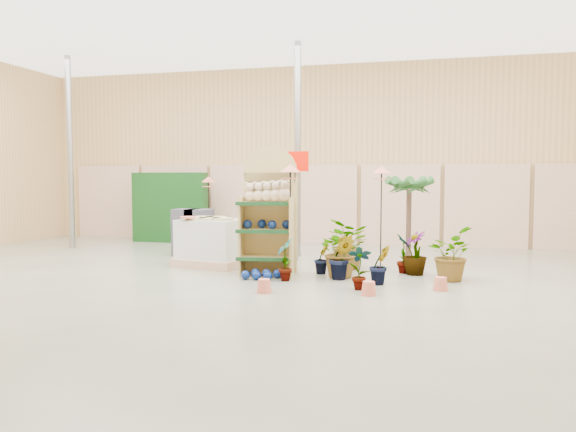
# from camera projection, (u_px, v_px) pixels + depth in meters

# --- Properties ---
(room) EXTENTS (15.20, 12.10, 4.70)m
(room) POSITION_uv_depth(u_px,v_px,m) (262.00, 145.00, 9.30)
(room) COLOR slate
(room) RESTS_ON ground
(display_shelf) EXTENTS (1.01, 0.73, 2.23)m
(display_shelf) POSITION_uv_depth(u_px,v_px,m) (269.00, 216.00, 9.74)
(display_shelf) COLOR tan
(display_shelf) RESTS_ON ground
(teddy_bears) EXTENTS (0.83, 0.23, 0.36)m
(teddy_bears) POSITION_uv_depth(u_px,v_px,m) (269.00, 193.00, 9.60)
(teddy_bears) COLOR #C7AD90
(teddy_bears) RESTS_ON display_shelf
(gazing_balls_shelf) EXTENTS (0.82, 0.28, 0.16)m
(gazing_balls_shelf) POSITION_uv_depth(u_px,v_px,m) (267.00, 224.00, 9.63)
(gazing_balls_shelf) COLOR navy
(gazing_balls_shelf) RESTS_ON display_shelf
(gazing_balls_floor) EXTENTS (0.63, 0.39, 0.15)m
(gazing_balls_floor) POSITION_uv_depth(u_px,v_px,m) (262.00, 274.00, 9.29)
(gazing_balls_floor) COLOR navy
(gazing_balls_floor) RESTS_ON ground
(pallet_stack) EXTENTS (1.42, 1.25, 0.93)m
(pallet_stack) POSITION_uv_depth(u_px,v_px,m) (213.00, 242.00, 10.65)
(pallet_stack) COLOR tan
(pallet_stack) RESTS_ON ground
(charcoal_planters) EXTENTS (0.80, 0.50, 1.00)m
(charcoal_planters) POSITION_uv_depth(u_px,v_px,m) (193.00, 232.00, 12.04)
(charcoal_planters) COLOR #2F2D35
(charcoal_planters) RESTS_ON ground
(trellis_stock) EXTENTS (2.00, 0.30, 1.80)m
(trellis_stock) POSITION_uv_depth(u_px,v_px,m) (170.00, 207.00, 14.48)
(trellis_stock) COLOR #0F3C11
(trellis_stock) RESTS_ON ground
(offer_sign) EXTENTS (0.50, 0.08, 2.20)m
(offer_sign) POSITION_uv_depth(u_px,v_px,m) (297.00, 183.00, 11.32)
(offer_sign) COLOR gray
(offer_sign) RESTS_ON ground
(bird_table_front) EXTENTS (0.34, 0.34, 1.91)m
(bird_table_front) POSITION_uv_depth(u_px,v_px,m) (290.00, 172.00, 9.23)
(bird_table_front) COLOR black
(bird_table_front) RESTS_ON ground
(bird_table_right) EXTENTS (0.34, 0.34, 1.89)m
(bird_table_right) POSITION_uv_depth(u_px,v_px,m) (381.00, 173.00, 10.21)
(bird_table_right) COLOR black
(bird_table_right) RESTS_ON ground
(bird_table_back) EXTENTS (0.34, 0.34, 1.70)m
(bird_table_back) POSITION_uv_depth(u_px,v_px,m) (208.00, 182.00, 13.38)
(bird_table_back) COLOR black
(bird_table_back) RESTS_ON ground
(palm) EXTENTS (0.70, 0.70, 1.80)m
(palm) POSITION_uv_depth(u_px,v_px,m) (409.00, 185.00, 10.75)
(palm) COLOR #4C3628
(palm) RESTS_ON ground
(potted_plant_0) EXTENTS (0.36, 0.43, 0.71)m
(potted_plant_0) POSITION_uv_depth(u_px,v_px,m) (285.00, 259.00, 9.10)
(potted_plant_0) COLOR #1E4E1E
(potted_plant_0) RESTS_ON ground
(potted_plant_1) EXTENTS (0.46, 0.39, 0.75)m
(potted_plant_1) POSITION_uv_depth(u_px,v_px,m) (341.00, 257.00, 9.21)
(potted_plant_1) COLOR #1E4E1E
(potted_plant_1) RESTS_ON ground
(potted_plant_2) EXTENTS (1.06, 1.02, 0.90)m
(potted_plant_2) POSITION_uv_depth(u_px,v_px,m) (342.00, 251.00, 9.43)
(potted_plant_2) COLOR #1E4E1E
(potted_plant_2) RESTS_ON ground
(potted_plant_3) EXTENTS (0.57, 0.57, 0.76)m
(potted_plant_3) POSITION_uv_depth(u_px,v_px,m) (415.00, 253.00, 9.68)
(potted_plant_3) COLOR #1E4E1E
(potted_plant_3) RESTS_ON ground
(potted_plant_4) EXTENTS (0.35, 0.43, 0.70)m
(potted_plant_4) POSITION_uv_depth(u_px,v_px,m) (404.00, 253.00, 9.81)
(potted_plant_4) COLOR #1E4E1E
(potted_plant_4) RESTS_ON ground
(potted_plant_5) EXTENTS (0.29, 0.34, 0.55)m
(potted_plant_5) POSITION_uv_depth(u_px,v_px,m) (322.00, 258.00, 9.80)
(potted_plant_5) COLOR #1E4E1E
(potted_plant_5) RESTS_ON ground
(potted_plant_6) EXTENTS (0.99, 1.05, 0.92)m
(potted_plant_6) POSITION_uv_depth(u_px,v_px,m) (350.00, 244.00, 10.24)
(potted_plant_6) COLOR #1E4E1E
(potted_plant_6) RESTS_ON ground
(potted_plant_8) EXTENTS (0.36, 0.25, 0.67)m
(potted_plant_8) POSITION_uv_depth(u_px,v_px,m) (360.00, 268.00, 8.38)
(potted_plant_8) COLOR #1E4E1E
(potted_plant_8) RESTS_ON ground
(potted_plant_9) EXTENTS (0.44, 0.43, 0.63)m
(potted_plant_9) POSITION_uv_depth(u_px,v_px,m) (380.00, 265.00, 8.80)
(potted_plant_9) COLOR #1E4E1E
(potted_plant_9) RESTS_ON ground
(potted_plant_10) EXTENTS (0.70, 0.80, 0.87)m
(potted_plant_10) POSITION_uv_depth(u_px,v_px,m) (449.00, 254.00, 9.15)
(potted_plant_10) COLOR #1E4E1E
(potted_plant_10) RESTS_ON ground
(potted_plant_11) EXTENTS (0.44, 0.44, 0.58)m
(potted_plant_11) POSITION_uv_depth(u_px,v_px,m) (345.00, 248.00, 11.01)
(potted_plant_11) COLOR #1E4E1E
(potted_plant_11) RESTS_ON ground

